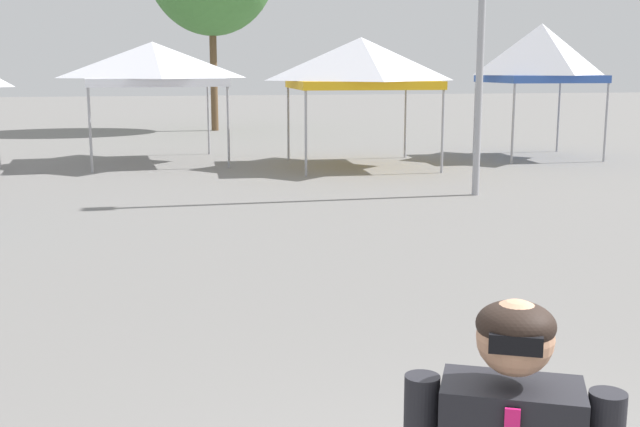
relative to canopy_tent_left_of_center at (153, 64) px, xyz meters
The scene contains 3 objects.
canopy_tent_left_of_center is the anchor object (origin of this frame).
canopy_tent_behind_left 5.39m from the canopy_tent_left_of_center, 20.20° to the right, with size 3.59×3.59×3.21m.
canopy_tent_behind_center 10.43m from the canopy_tent_left_of_center, ahead, with size 2.84×2.84×3.65m.
Camera 1 is at (-1.61, -2.68, 2.45)m, focal length 43.88 mm.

